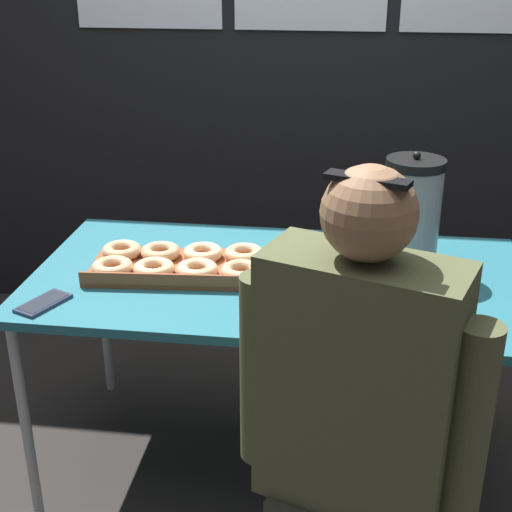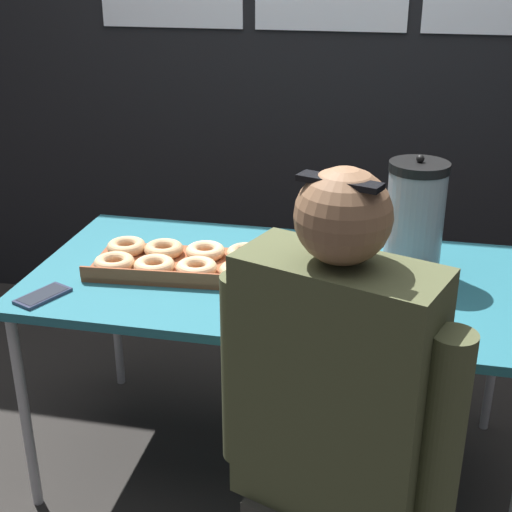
{
  "view_description": "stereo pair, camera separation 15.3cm",
  "coord_description": "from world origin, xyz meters",
  "px_view_note": "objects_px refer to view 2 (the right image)",
  "views": [
    {
      "loc": [
        0.19,
        -1.99,
        1.65
      ],
      "look_at": [
        -0.08,
        0.0,
        0.78
      ],
      "focal_mm": 50.0,
      "sensor_mm": 36.0,
      "label": 1
    },
    {
      "loc": [
        0.34,
        -1.97,
        1.65
      ],
      "look_at": [
        -0.08,
        0.0,
        0.78
      ],
      "focal_mm": 50.0,
      "sensor_mm": 36.0,
      "label": 2
    }
  ],
  "objects_px": {
    "coffee_urn": "(415,218)",
    "person_seated": "(331,450)",
    "cell_phone": "(43,296)",
    "donut_box": "(195,263)"
  },
  "relations": [
    {
      "from": "donut_box",
      "to": "coffee_urn",
      "type": "height_order",
      "value": "coffee_urn"
    },
    {
      "from": "coffee_urn",
      "to": "cell_phone",
      "type": "distance_m",
      "value": 1.13
    },
    {
      "from": "donut_box",
      "to": "person_seated",
      "type": "height_order",
      "value": "person_seated"
    },
    {
      "from": "cell_phone",
      "to": "person_seated",
      "type": "relative_size",
      "value": 0.14
    },
    {
      "from": "donut_box",
      "to": "coffee_urn",
      "type": "xyz_separation_m",
      "value": [
        0.66,
        0.13,
        0.15
      ]
    },
    {
      "from": "coffee_urn",
      "to": "cell_phone",
      "type": "height_order",
      "value": "coffee_urn"
    },
    {
      "from": "donut_box",
      "to": "coffee_urn",
      "type": "distance_m",
      "value": 0.69
    },
    {
      "from": "coffee_urn",
      "to": "person_seated",
      "type": "bearing_deg",
      "value": -101.4
    },
    {
      "from": "cell_phone",
      "to": "donut_box",
      "type": "bearing_deg",
      "value": 59.49
    },
    {
      "from": "donut_box",
      "to": "person_seated",
      "type": "xyz_separation_m",
      "value": [
        0.51,
        -0.64,
        -0.14
      ]
    }
  ]
}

